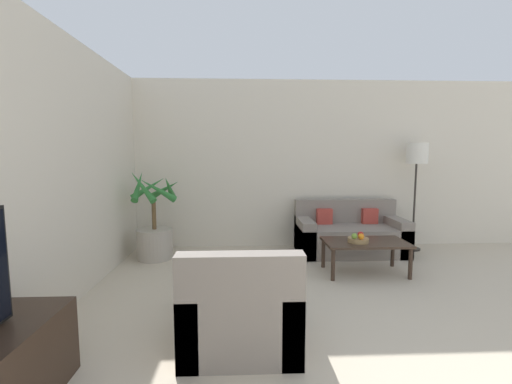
% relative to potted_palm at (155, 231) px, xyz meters
% --- Properties ---
extents(wall_back, '(7.68, 0.06, 2.70)m').
position_rel_potted_palm_xyz_m(wall_back, '(2.60, 0.65, 0.94)').
color(wall_back, beige).
rests_on(wall_back, ground_plane).
extents(potted_palm, '(0.76, 0.77, 1.30)m').
position_rel_potted_palm_xyz_m(potted_palm, '(0.00, 0.00, 0.00)').
color(potted_palm, '#ADA393').
rests_on(potted_palm, ground_plane).
extents(sofa_loveseat, '(1.61, 0.79, 0.79)m').
position_rel_potted_palm_xyz_m(sofa_loveseat, '(2.93, 0.17, -0.13)').
color(sofa_loveseat, gray).
rests_on(sofa_loveseat, ground_plane).
extents(floor_lamp, '(0.32, 0.32, 1.69)m').
position_rel_potted_palm_xyz_m(floor_lamp, '(3.99, 0.29, 1.04)').
color(floor_lamp, '#2D2823').
rests_on(floor_lamp, ground_plane).
extents(coffee_table, '(1.04, 0.58, 0.42)m').
position_rel_potted_palm_xyz_m(coffee_table, '(2.83, -0.75, -0.04)').
color(coffee_table, '#38281E').
rests_on(coffee_table, ground_plane).
extents(fruit_bowl, '(0.26, 0.26, 0.05)m').
position_rel_potted_palm_xyz_m(fruit_bowl, '(2.73, -0.79, 0.04)').
color(fruit_bowl, '#997A4C').
rests_on(fruit_bowl, coffee_table).
extents(apple_red, '(0.08, 0.08, 0.08)m').
position_rel_potted_palm_xyz_m(apple_red, '(2.76, -0.78, 0.10)').
color(apple_red, red).
rests_on(apple_red, fruit_bowl).
extents(apple_green, '(0.07, 0.07, 0.07)m').
position_rel_potted_palm_xyz_m(apple_green, '(2.66, -0.84, 0.10)').
color(apple_green, olive).
rests_on(apple_green, fruit_bowl).
extents(orange_fruit, '(0.07, 0.07, 0.07)m').
position_rel_potted_palm_xyz_m(orange_fruit, '(2.74, -0.86, 0.10)').
color(orange_fruit, orange).
rests_on(orange_fruit, fruit_bowl).
extents(armchair, '(0.89, 0.84, 0.84)m').
position_rel_potted_palm_xyz_m(armchair, '(1.25, -2.34, -0.14)').
color(armchair, gray).
rests_on(armchair, ground_plane).
extents(ottoman, '(0.64, 0.46, 0.42)m').
position_rel_potted_palm_xyz_m(ottoman, '(1.28, -1.56, -0.20)').
color(ottoman, gray).
rests_on(ottoman, ground_plane).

